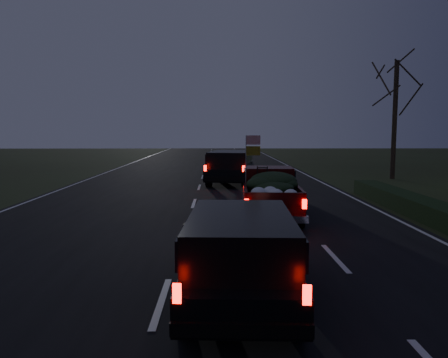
# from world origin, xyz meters

# --- Properties ---
(ground) EXTENTS (120.00, 120.00, 0.00)m
(ground) POSITION_xyz_m (0.00, 0.00, 0.00)
(ground) COLOR black
(ground) RESTS_ON ground
(road_asphalt) EXTENTS (14.00, 120.00, 0.02)m
(road_asphalt) POSITION_xyz_m (0.00, 0.00, 0.01)
(road_asphalt) COLOR black
(road_asphalt) RESTS_ON ground
(hedge_row) EXTENTS (1.00, 10.00, 0.60)m
(hedge_row) POSITION_xyz_m (7.80, 3.00, 0.30)
(hedge_row) COLOR black
(hedge_row) RESTS_ON ground
(bare_tree_far) EXTENTS (3.60, 3.60, 7.00)m
(bare_tree_far) POSITION_xyz_m (11.50, 14.00, 5.23)
(bare_tree_far) COLOR black
(bare_tree_far) RESTS_ON ground
(pickup_truck) EXTENTS (2.03, 4.74, 2.44)m
(pickup_truck) POSITION_xyz_m (2.69, 2.35, 0.91)
(pickup_truck) COLOR #330707
(pickup_truck) RESTS_ON ground
(lead_suv) EXTENTS (2.89, 5.32, 1.45)m
(lead_suv) POSITION_xyz_m (1.64, 11.48, 1.10)
(lead_suv) COLOR black
(lead_suv) RESTS_ON ground
(rear_suv) EXTENTS (2.02, 4.32, 1.22)m
(rear_suv) POSITION_xyz_m (1.33, -4.93, 0.92)
(rear_suv) COLOR black
(rear_suv) RESTS_ON ground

